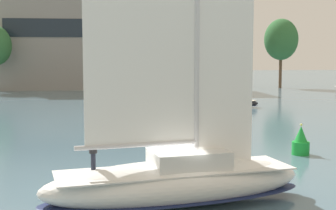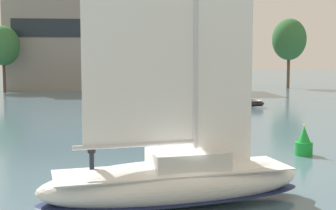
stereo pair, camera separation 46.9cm
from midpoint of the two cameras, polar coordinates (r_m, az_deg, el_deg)
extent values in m
plane|color=slate|center=(20.76, 1.44, -12.11)|extent=(400.00, 400.00, 0.00)
cube|color=gray|center=(97.12, -8.48, 8.40)|extent=(34.72, 12.55, 21.53)
cube|color=#1E2833|center=(90.86, -8.71, 9.25)|extent=(31.25, 0.10, 3.44)
cylinder|color=brown|center=(99.14, 14.59, 4.21)|extent=(0.61, 0.61, 7.64)
ellipsoid|color=#336B38|center=(99.17, 14.69, 7.75)|extent=(6.88, 6.88, 8.41)
cylinder|color=#4C3828|center=(89.57, -19.20, 3.53)|extent=(0.52, 0.52, 6.47)
ellipsoid|color=#336B38|center=(89.53, -19.31, 6.86)|extent=(5.83, 5.83, 7.12)
ellipsoid|color=white|center=(20.48, 1.45, -9.48)|extent=(12.04, 5.41, 1.98)
ellipsoid|color=#19234C|center=(20.63, 1.44, -10.94)|extent=(12.16, 5.47, 0.24)
cube|color=silver|center=(20.33, 1.45, -7.92)|extent=(10.57, 4.64, 0.06)
cube|color=silver|center=(20.41, 3.02, -6.61)|extent=(3.63, 2.86, 0.81)
cylinder|color=silver|center=(19.64, -3.25, -4.86)|extent=(5.18, 1.19, 0.20)
cube|color=white|center=(19.48, -2.74, 12.67)|extent=(4.73, 0.95, 11.92)
cube|color=white|center=(20.58, 7.63, 3.54)|extent=(2.52, 0.51, 8.00)
cylinder|color=#232838|center=(19.85, -8.61, -6.98)|extent=(0.23, 0.23, 0.85)
cylinder|color=#262628|center=(19.70, -8.64, -4.85)|extent=(0.40, 0.40, 0.65)
sphere|color=tan|center=(19.62, -8.66, -3.57)|extent=(0.24, 0.24, 0.24)
ellipsoid|color=#232328|center=(61.08, 8.94, 0.32)|extent=(6.43, 5.31, 1.12)
ellipsoid|color=#19234C|center=(61.11, 8.94, 0.03)|extent=(6.49, 5.37, 0.13)
cube|color=beige|center=(61.05, 8.95, 0.64)|extent=(5.61, 4.61, 0.06)
cube|color=beige|center=(60.91, 9.24, 0.86)|extent=(2.25, 2.12, 0.46)
cylinder|color=silver|center=(60.63, 9.48, 4.51)|extent=(0.13, 0.13, 8.22)
cylinder|color=silver|center=(61.34, 8.13, 1.32)|extent=(2.48, 1.81, 0.11)
cylinder|color=white|center=(61.33, 8.13, 1.39)|extent=(2.27, 1.69, 0.18)
cylinder|color=green|center=(32.04, 16.62, -5.13)|extent=(1.14, 1.14, 0.86)
cone|color=green|center=(31.88, 16.67, -3.44)|extent=(0.86, 0.86, 1.05)
sphere|color=#F2F266|center=(31.79, 16.70, -2.37)|extent=(0.16, 0.16, 0.16)
camera|label=1|loc=(0.23, -89.41, 0.06)|focal=50.00mm
camera|label=2|loc=(0.23, 90.59, -0.06)|focal=50.00mm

